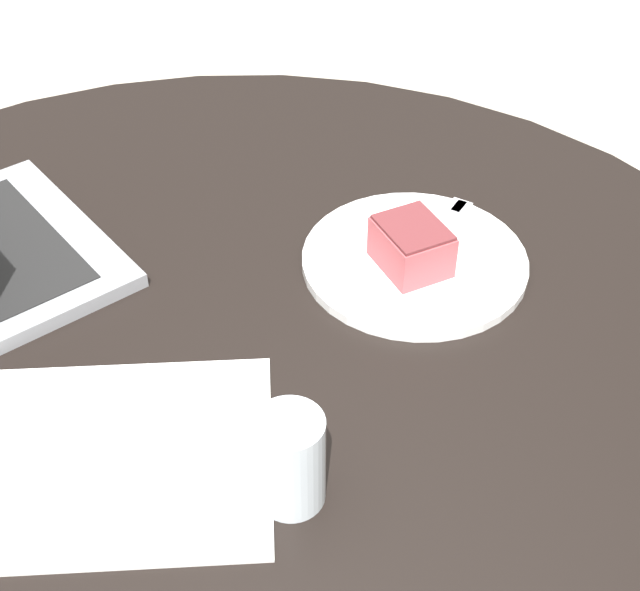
# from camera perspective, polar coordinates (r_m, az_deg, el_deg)

# --- Properties ---
(dining_table) EXTENTS (1.38, 1.38, 0.75)m
(dining_table) POSITION_cam_1_polar(r_m,az_deg,el_deg) (1.00, -6.60, -9.76)
(dining_table) COLOR black
(dining_table) RESTS_ON ground_plane
(paper_document) EXTENTS (0.38, 0.35, 0.00)m
(paper_document) POSITION_cam_1_polar(r_m,az_deg,el_deg) (0.88, -13.04, -10.04)
(paper_document) COLOR white
(paper_document) RESTS_ON dining_table
(plate) EXTENTS (0.27, 0.27, 0.01)m
(plate) POSITION_cam_1_polar(r_m,az_deg,el_deg) (1.07, 6.06, 2.22)
(plate) COLOR white
(plate) RESTS_ON dining_table
(cake_slice) EXTENTS (0.07, 0.09, 0.06)m
(cake_slice) POSITION_cam_1_polar(r_m,az_deg,el_deg) (1.04, 5.88, 3.17)
(cake_slice) COLOR #B74C51
(cake_slice) RESTS_ON plate
(fork) EXTENTS (0.16, 0.10, 0.00)m
(fork) POSITION_cam_1_polar(r_m,az_deg,el_deg) (1.11, 7.76, 4.26)
(fork) COLOR silver
(fork) RESTS_ON plate
(water_glass) EXTENTS (0.06, 0.06, 0.10)m
(water_glass) POSITION_cam_1_polar(r_m,az_deg,el_deg) (0.80, -1.91, -10.48)
(water_glass) COLOR silver
(water_glass) RESTS_ON dining_table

